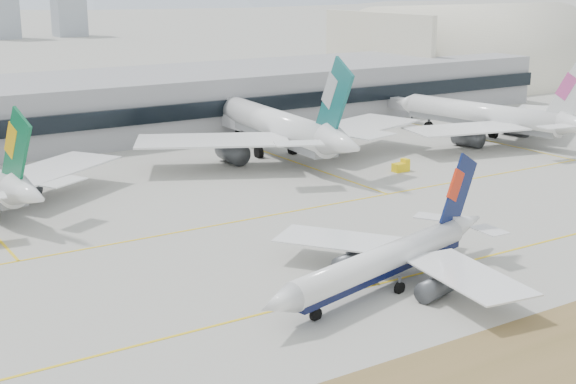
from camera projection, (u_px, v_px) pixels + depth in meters
ground at (361, 272)px, 111.56m from camera, size 3000.00×3000.00×0.00m
taxiing_airliner at (389, 260)px, 105.27m from camera, size 45.89×39.21×15.63m
widebody_cathay at (278, 128)px, 181.03m from camera, size 70.64×69.37×25.27m
widebody_china_air at (489, 117)px, 199.54m from camera, size 60.30×59.69×21.80m
terminal at (85, 108)px, 203.10m from camera, size 280.00×43.10×15.00m
hangar at (468, 85)px, 301.69m from camera, size 91.00×60.00×60.00m
gse_c at (401, 166)px, 168.73m from camera, size 3.55×2.00×2.60m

